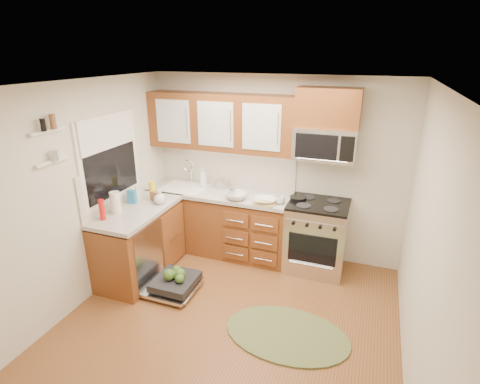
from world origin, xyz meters
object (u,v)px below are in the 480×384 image
at_px(range, 316,236).
at_px(cutting_board, 264,203).
at_px(microwave, 325,144).
at_px(paper_towel_roll, 115,203).
at_px(cup, 280,200).
at_px(dishwasher, 173,284).
at_px(stock_pot, 222,184).
at_px(bowl_a, 264,201).
at_px(bowl_b, 236,196).
at_px(rug, 287,334).
at_px(skillet, 298,198).
at_px(sink, 185,196).
at_px(upper_cabinets, 221,122).

xyz_separation_m(range, cutting_board, (-0.67, -0.21, 0.46)).
distance_m(microwave, cutting_board, 1.07).
height_order(paper_towel_roll, cup, paper_towel_roll).
xyz_separation_m(microwave, cutting_board, (-0.67, -0.33, -0.76)).
height_order(range, paper_towel_roll, paper_towel_roll).
distance_m(dishwasher, cutting_board, 1.52).
xyz_separation_m(stock_pot, bowl_a, (0.74, -0.35, -0.02)).
bearing_deg(bowl_b, rug, -50.04).
height_order(skillet, cutting_board, skillet).
distance_m(microwave, bowl_b, 1.33).
distance_m(range, sink, 1.96).
height_order(dishwasher, cutting_board, cutting_board).
bearing_deg(upper_cabinets, rug, -48.63).
bearing_deg(cup, cutting_board, -156.60).
bearing_deg(stock_pot, cup, -17.74).
distance_m(microwave, bowl_a, 1.05).
height_order(bowl_a, cup, cup).
relative_size(bowl_a, bowl_b, 0.94).
xyz_separation_m(range, rug, (-0.05, -1.40, -0.46)).
height_order(microwave, cutting_board, microwave).
bearing_deg(cup, stock_pot, 162.26).
distance_m(range, paper_towel_roll, 2.59).
height_order(skillet, stock_pot, stock_pot).
xyz_separation_m(range, dishwasher, (-1.54, -1.13, -0.38)).
height_order(upper_cabinets, skillet, upper_cabinets).
height_order(skillet, paper_towel_roll, paper_towel_roll).
height_order(microwave, bowl_a, microwave).
distance_m(dishwasher, skillet, 1.92).
xyz_separation_m(stock_pot, cutting_board, (0.75, -0.38, -0.05)).
distance_m(rug, cutting_board, 1.63).
bearing_deg(dishwasher, range, 36.27).
bearing_deg(range, skillet, 173.27).
relative_size(sink, rug, 0.48).
height_order(stock_pot, bowl_b, stock_pot).
bearing_deg(stock_pot, bowl_a, -25.30).
bearing_deg(skillet, rug, -80.72).
height_order(dishwasher, rug, dishwasher).
xyz_separation_m(rug, bowl_b, (-1.02, 1.22, 0.96)).
distance_m(range, cutting_board, 0.84).
xyz_separation_m(dishwasher, cutting_board, (0.87, 0.92, 0.84)).
xyz_separation_m(paper_towel_roll, cup, (1.80, 0.96, -0.08)).
distance_m(rug, bowl_b, 1.86).
bearing_deg(cutting_board, paper_towel_roll, -151.38).
xyz_separation_m(range, cup, (-0.48, -0.13, 0.50)).
xyz_separation_m(skillet, cup, (-0.20, -0.16, 0.01)).
relative_size(cutting_board, bowl_b, 0.97).
relative_size(skillet, cutting_board, 0.77).
height_order(dishwasher, paper_towel_roll, paper_towel_roll).
height_order(sink, cutting_board, cutting_board).
xyz_separation_m(dishwasher, skillet, (1.26, 1.16, 0.87)).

